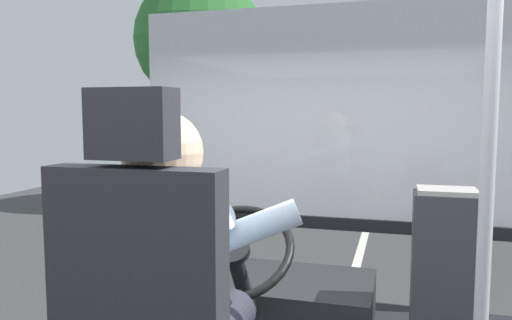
% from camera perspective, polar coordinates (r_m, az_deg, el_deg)
% --- Properties ---
extents(ground, '(18.00, 44.00, 0.06)m').
position_cam_1_polar(ground, '(10.65, 13.27, -5.88)').
color(ground, '#393939').
extents(bus_driver, '(0.73, 0.55, 0.80)m').
position_cam_1_polar(bus_driver, '(1.54, -9.72, -13.33)').
color(bus_driver, '#282833').
rests_on(bus_driver, driver_seat).
extents(steering_console, '(1.10, 1.03, 0.84)m').
position_cam_1_polar(steering_console, '(2.67, 0.98, -17.09)').
color(steering_console, black).
rests_on(steering_console, bus_floor).
extents(handrail_pole, '(0.04, 0.04, 2.03)m').
position_cam_1_polar(handrail_pole, '(1.66, 25.22, -3.10)').
color(handrail_pole, '#B7B7BC').
rests_on(handrail_pole, bus_floor).
extents(fare_box, '(0.27, 0.22, 0.92)m').
position_cam_1_polar(fare_box, '(2.39, 20.91, -14.14)').
color(fare_box, '#333338').
rests_on(fare_box, bus_floor).
extents(windshield_panel, '(2.50, 0.08, 1.48)m').
position_cam_1_polar(windshield_panel, '(3.30, 7.48, 1.98)').
color(windshield_panel, silver).
extents(street_tree, '(2.81, 2.81, 5.04)m').
position_cam_1_polar(street_tree, '(11.05, -6.57, 13.55)').
color(street_tree, '#4C3828').
rests_on(street_tree, ground).
extents(parked_car_charcoal, '(2.01, 4.30, 1.32)m').
position_cam_1_polar(parked_car_charcoal, '(21.97, 26.18, 1.40)').
color(parked_car_charcoal, '#474C51').
rests_on(parked_car_charcoal, ground).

